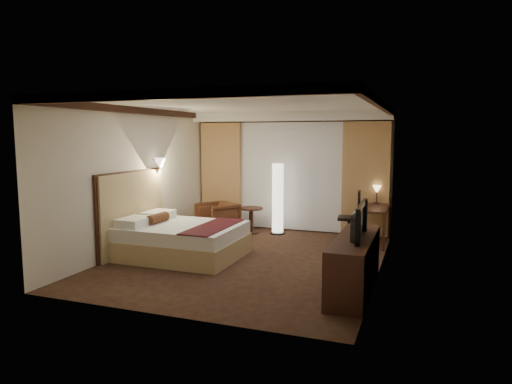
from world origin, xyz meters
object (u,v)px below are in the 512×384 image
(dresser, at_px, (354,264))
(television, at_px, (353,214))
(armchair, at_px, (217,217))
(desk, at_px, (373,225))
(office_chair, at_px, (349,216))
(side_table, at_px, (251,220))
(floor_lamp, at_px, (278,199))
(bed, at_px, (182,240))

(dresser, height_order, television, television)
(armchair, height_order, dresser, armchair)
(desk, bearing_deg, office_chair, -174.18)
(side_table, bearing_deg, dresser, -48.76)
(armchair, relative_size, office_chair, 0.73)
(side_table, relative_size, floor_lamp, 0.37)
(desk, xyz_separation_m, television, (0.02, -3.05, 0.72))
(floor_lamp, distance_m, office_chair, 1.64)
(bed, distance_m, television, 3.32)
(armchair, height_order, office_chair, office_chair)
(television, bearing_deg, armchair, 48.90)
(bed, relative_size, floor_lamp, 1.30)
(office_chair, xyz_separation_m, television, (0.51, -3.00, 0.56))
(bed, height_order, floor_lamp, floor_lamp)
(armchair, distance_m, television, 4.41)
(armchair, bearing_deg, bed, -51.86)
(floor_lamp, height_order, television, floor_lamp)
(bed, distance_m, armchair, 2.00)
(desk, height_order, dresser, dresser)
(side_table, xyz_separation_m, office_chair, (2.18, -0.10, 0.24))
(side_table, relative_size, office_chair, 0.54)
(side_table, height_order, office_chair, office_chair)
(bed, relative_size, side_table, 3.55)
(side_table, height_order, floor_lamp, floor_lamp)
(armchair, distance_m, side_table, 0.76)
(side_table, height_order, desk, desk)
(armchair, height_order, television, television)
(armchair, height_order, floor_lamp, floor_lamp)
(bed, height_order, armchair, armchair)
(armchair, xyz_separation_m, office_chair, (2.85, 0.25, 0.14))
(bed, height_order, office_chair, office_chair)
(side_table, distance_m, dresser, 4.13)
(bed, xyz_separation_m, floor_lamp, (1.02, 2.46, 0.49))
(desk, xyz_separation_m, dresser, (0.05, -3.05, 0.01))
(side_table, xyz_separation_m, dresser, (2.73, -3.11, 0.09))
(bed, height_order, desk, desk)
(side_table, relative_size, television, 0.51)
(office_chair, relative_size, television, 0.94)
(bed, bearing_deg, desk, 36.21)
(side_table, distance_m, desk, 2.68)
(armchair, relative_size, floor_lamp, 0.49)
(armchair, xyz_separation_m, dresser, (3.39, -2.76, -0.00))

